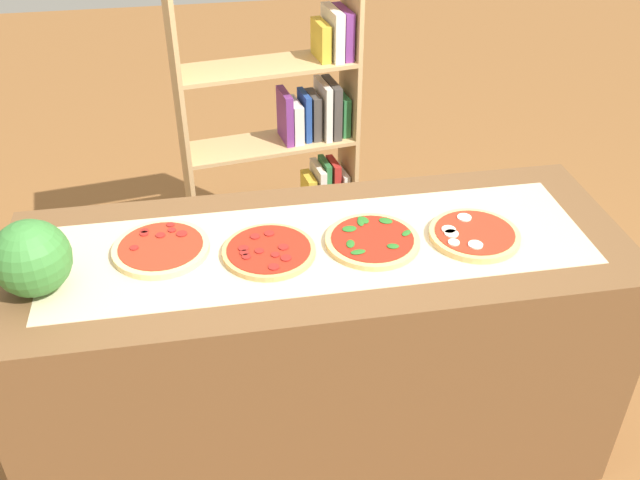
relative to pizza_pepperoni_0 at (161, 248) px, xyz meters
The scene contains 9 objects.
ground_plane 1.08m from the pizza_pepperoni_0, ahead, with size 12.00×12.00×0.00m, color brown.
counter 0.70m from the pizza_pepperoni_0, ahead, with size 2.02×0.75×0.94m, color brown.
parchment_paper 0.51m from the pizza_pepperoni_0, ahead, with size 1.74×0.50×0.00m, color beige.
pizza_pepperoni_0 is the anchor object (origin of this frame).
pizza_pepperoni_1 0.34m from the pizza_pepperoni_0, 12.18° to the right, with size 0.30×0.30×0.03m.
pizza_spinach_2 0.68m from the pizza_pepperoni_0, ahead, with size 0.31×0.31×0.03m.
pizza_mozzarella_3 1.01m from the pizza_pepperoni_0, ahead, with size 0.30×0.30×0.03m.
watermelon 0.39m from the pizza_pepperoni_0, 159.54° to the right, with size 0.23×0.23×0.23m, color #387A33.
bookshelf 1.23m from the pizza_pepperoni_0, 61.81° to the left, with size 0.83×0.36×1.51m.
Camera 1 is at (-0.32, -1.84, 2.25)m, focal length 39.68 mm.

